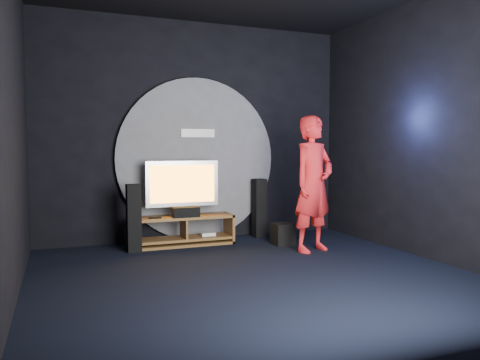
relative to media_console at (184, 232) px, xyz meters
name	(u,v)px	position (x,y,z in m)	size (l,w,h in m)	color
floor	(256,277)	(0.32, -2.05, -0.19)	(5.00, 5.00, 0.00)	black
back_wall	(196,132)	(0.32, 0.45, 1.56)	(5.00, 0.04, 3.50)	black
front_wall	(414,106)	(0.32, -4.55, 1.56)	(5.00, 0.04, 3.50)	black
left_wall	(10,120)	(-2.18, -2.05, 1.56)	(0.04, 5.00, 3.50)	black
right_wall	(431,128)	(2.82, -2.05, 1.56)	(0.04, 5.00, 3.50)	black
wall_disc_panel	(197,159)	(0.32, 0.39, 1.11)	(2.60, 0.11, 2.60)	#515156
media_console	(184,232)	(0.00, 0.00, 0.00)	(1.51, 0.45, 0.45)	brown
tv	(182,186)	(-0.01, 0.07, 0.71)	(1.13, 0.22, 0.84)	#ADADB4
center_speaker	(186,212)	(-0.01, -0.15, 0.33)	(0.40, 0.15, 0.15)	black
remote	(155,218)	(-0.47, -0.12, 0.27)	(0.18, 0.05, 0.02)	black
tower_speaker_left	(134,218)	(-0.79, -0.19, 0.29)	(0.19, 0.22, 0.97)	black
tower_speaker_right	(259,208)	(1.32, 0.16, 0.29)	(0.19, 0.22, 0.97)	black
subwoofer	(283,234)	(1.42, -0.53, -0.03)	(0.30, 0.30, 0.33)	black
player	(313,184)	(1.63, -1.08, 0.78)	(0.71, 0.47, 1.95)	red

